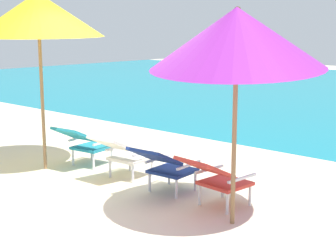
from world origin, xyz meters
TOP-DOWN VIEW (x-y plane):
  - ground_plane at (0.00, 4.00)m, footprint 40.00×40.00m
  - lounge_chair_far_left at (-1.31, 0.21)m, footprint 0.63×0.93m
  - lounge_chair_near_left at (-0.38, 0.15)m, footprint 0.59×0.91m
  - lounge_chair_near_right at (0.50, 0.05)m, footprint 0.59×0.91m
  - lounge_chair_far_right at (1.31, 0.06)m, footprint 0.62×0.92m
  - beach_umbrella_left at (-1.69, -0.26)m, footprint 2.66×2.66m
  - beach_umbrella_right at (1.72, -0.19)m, footprint 2.38×2.41m

SIDE VIEW (x-z plane):
  - ground_plane at x=0.00m, z-range 0.00..0.00m
  - lounge_chair_far_left at x=-1.31m, z-range 0.06..0.75m
  - lounge_chair_near_left at x=-0.38m, z-range 0.06..0.75m
  - lounge_chair_near_right at x=0.50m, z-range 0.06..0.75m
  - lounge_chair_far_right at x=1.31m, z-range 0.06..0.75m
  - beach_umbrella_right at x=1.72m, z-range 0.81..3.23m
  - beach_umbrella_left at x=-1.69m, z-range 0.99..3.64m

